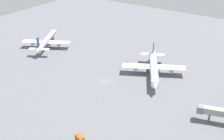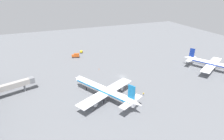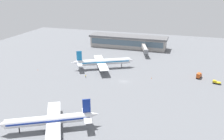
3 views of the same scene
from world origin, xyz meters
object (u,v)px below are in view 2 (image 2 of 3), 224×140
at_px(catering_truck, 76,56).
at_px(safety_cone_near_gate, 99,69).
at_px(airplane_taxiing, 214,65).
at_px(ground_crew_worker, 143,94).
at_px(airplane_at_gate, 104,90).
at_px(pushback_tractor, 81,52).

distance_m(catering_truck, safety_cone_near_gate, 29.12).
height_order(airplane_taxiing, ground_crew_worker, airplane_taxiing).
distance_m(airplane_at_gate, ground_crew_worker, 20.07).
xyz_separation_m(airplane_taxiing, catering_truck, (-57.01, -76.84, -2.69)).
xyz_separation_m(airplane_at_gate, ground_crew_worker, (4.44, 19.19, -3.85)).
bearing_deg(airplane_at_gate, safety_cone_near_gate, -41.99).
height_order(airplane_at_gate, airplane_taxiing, airplane_at_gate).
xyz_separation_m(airplane_at_gate, safety_cone_near_gate, (-34.24, 8.62, -4.40)).
height_order(airplane_at_gate, safety_cone_near_gate, airplane_at_gate).
distance_m(airplane_at_gate, airplane_taxiing, 76.19).
height_order(pushback_tractor, catering_truck, catering_truck).
relative_size(airplane_taxiing, catering_truck, 6.14).
relative_size(airplane_at_gate, pushback_tractor, 8.26).
bearing_deg(airplane_taxiing, catering_truck, -155.18).
bearing_deg(pushback_tractor, airplane_at_gate, 9.20).
relative_size(pushback_tractor, safety_cone_near_gate, 7.88).
bearing_deg(airplane_at_gate, ground_crew_worker, -130.89).
bearing_deg(ground_crew_worker, safety_cone_near_gate, 41.29).
height_order(airplane_at_gate, ground_crew_worker, airplane_at_gate).
xyz_separation_m(airplane_taxiing, ground_crew_worker, (9.19, -56.86, -3.54)).
bearing_deg(ground_crew_worker, catering_truck, 42.81).
distance_m(ground_crew_worker, safety_cone_near_gate, 40.10).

